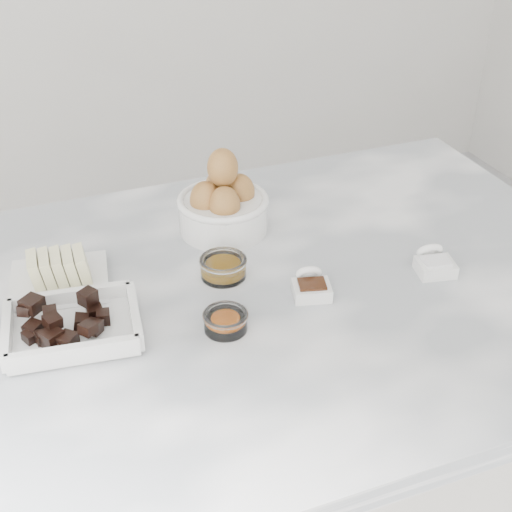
{
  "coord_description": "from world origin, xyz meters",
  "views": [
    {
      "loc": [
        -0.32,
        -0.84,
        1.58
      ],
      "look_at": [
        0.02,
        0.03,
        0.98
      ],
      "focal_mm": 50.0,
      "sensor_mm": 36.0,
      "label": 1
    }
  ],
  "objects": [
    {
      "name": "vanilla_spoon",
      "position": [
        0.08,
        -0.04,
        0.95
      ],
      "size": [
        0.07,
        0.08,
        0.04
      ],
      "color": "white",
      "rests_on": "marble_slab"
    },
    {
      "name": "egg_bowl",
      "position": [
        0.02,
        0.19,
        0.99
      ],
      "size": [
        0.16,
        0.16,
        0.15
      ],
      "color": "white",
      "rests_on": "marble_slab"
    },
    {
      "name": "zest_bowl",
      "position": [
        -0.07,
        -0.08,
        0.96
      ],
      "size": [
        0.07,
        0.07,
        0.03
      ],
      "color": "white",
      "rests_on": "marble_slab"
    },
    {
      "name": "salt_spoon",
      "position": [
        0.29,
        -0.06,
        0.95
      ],
      "size": [
        0.07,
        0.08,
        0.04
      ],
      "color": "white",
      "rests_on": "marble_slab"
    },
    {
      "name": "marble_slab",
      "position": [
        0.0,
        0.0,
        0.92
      ],
      "size": [
        1.2,
        0.8,
        0.04
      ],
      "primitive_type": "cube",
      "color": "white",
      "rests_on": "cabinet"
    },
    {
      "name": "chocolate_dish",
      "position": [
        -0.27,
        -0.01,
        0.96
      ],
      "size": [
        0.2,
        0.17,
        0.05
      ],
      "color": "white",
      "rests_on": "marble_slab"
    },
    {
      "name": "sugar_ramekin",
      "position": [
        0.01,
        0.17,
        0.96
      ],
      "size": [
        0.07,
        0.07,
        0.04
      ],
      "color": "white",
      "rests_on": "marble_slab"
    },
    {
      "name": "honey_bowl",
      "position": [
        -0.03,
        0.05,
        0.96
      ],
      "size": [
        0.08,
        0.08,
        0.03
      ],
      "color": "white",
      "rests_on": "marble_slab"
    },
    {
      "name": "cabinet",
      "position": [
        0.0,
        0.0,
        0.45
      ],
      "size": [
        1.1,
        0.7,
        0.9
      ],
      "primitive_type": "cube",
      "color": "beige",
      "rests_on": "ground"
    },
    {
      "name": "butter_plate",
      "position": [
        -0.28,
        0.11,
        0.96
      ],
      "size": [
        0.17,
        0.17,
        0.06
      ],
      "color": "white",
      "rests_on": "marble_slab"
    }
  ]
}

